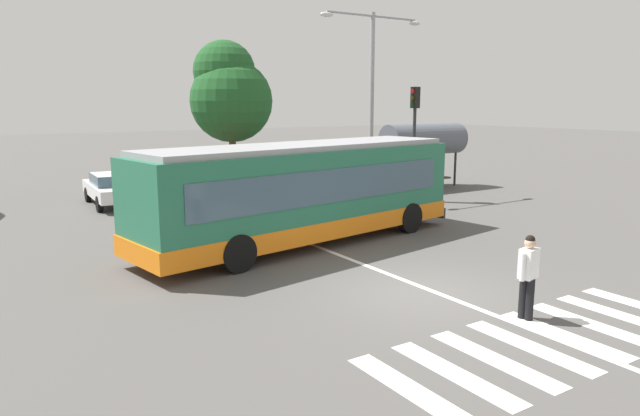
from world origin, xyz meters
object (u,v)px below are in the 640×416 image
object	(u,v)px
parked_car_teal	(180,182)
traffic_light_far_corner	(414,126)
parked_car_white	(114,187)
background_tree_right	(229,92)
pedestrian_crossing_street	(528,272)
bus_stop_shelter	(424,141)
city_transit_bus	(304,193)
twin_arm_street_lamp	(372,84)
parked_car_red	(231,177)

from	to	relation	value
parked_car_teal	traffic_light_far_corner	bearing A→B (deg)	-36.19
parked_car_white	background_tree_right	distance (m)	8.65
pedestrian_crossing_street	parked_car_teal	size ratio (longest dim) A/B	0.37
parked_car_white	bus_stop_shelter	xyz separation A→B (m)	(14.24, -3.53, 1.65)
background_tree_right	traffic_light_far_corner	bearing A→B (deg)	-64.57
pedestrian_crossing_street	parked_car_teal	xyz separation A→B (m)	(-0.81, 17.98, -0.20)
parked_car_white	traffic_light_far_corner	bearing A→B (deg)	-28.01
city_transit_bus	twin_arm_street_lamp	distance (m)	9.18
parked_car_teal	twin_arm_street_lamp	size ratio (longest dim) A/B	0.58
bus_stop_shelter	twin_arm_street_lamp	bearing A→B (deg)	-163.19
parked_car_teal	twin_arm_street_lamp	xyz separation A→B (m)	(6.98, -4.97, 4.30)
parked_car_red	pedestrian_crossing_street	bearing A→B (deg)	-95.79
city_transit_bus	traffic_light_far_corner	size ratio (longest dim) A/B	2.25
twin_arm_street_lamp	pedestrian_crossing_street	bearing A→B (deg)	-115.36
twin_arm_street_lamp	background_tree_right	distance (m)	8.72
parked_car_teal	bus_stop_shelter	size ratio (longest dim) A/B	1.00
pedestrian_crossing_street	bus_stop_shelter	world-z (taller)	bus_stop_shelter
traffic_light_far_corner	twin_arm_street_lamp	distance (m)	2.56
parked_car_red	parked_car_teal	bearing A→B (deg)	-172.11
twin_arm_street_lamp	background_tree_right	bearing A→B (deg)	110.27
pedestrian_crossing_street	twin_arm_street_lamp	distance (m)	14.97
parked_car_white	parked_car_red	xyz separation A→B (m)	(5.59, 0.50, 0.00)
traffic_light_far_corner	parked_car_red	bearing A→B (deg)	131.34
pedestrian_crossing_street	background_tree_right	xyz separation A→B (m)	(3.15, 21.19, 3.84)
twin_arm_street_lamp	parked_car_white	bearing A→B (deg)	153.94
city_transit_bus	parked_car_white	size ratio (longest dim) A/B	2.44
twin_arm_street_lamp	parked_car_red	bearing A→B (deg)	128.90
parked_car_white	parked_car_teal	bearing A→B (deg)	2.56
city_transit_bus	bus_stop_shelter	bearing A→B (deg)	31.00
parked_car_teal	background_tree_right	distance (m)	6.50
pedestrian_crossing_street	parked_car_white	bearing A→B (deg)	101.79
parked_car_white	parked_car_red	distance (m)	5.61
pedestrian_crossing_street	background_tree_right	size ratio (longest dim) A/B	0.23
pedestrian_crossing_street	background_tree_right	bearing A→B (deg)	81.55
city_transit_bus	twin_arm_street_lamp	bearing A→B (deg)	38.53
parked_car_red	twin_arm_street_lamp	distance (m)	8.09
pedestrian_crossing_street	traffic_light_far_corner	xyz separation A→B (m)	(7.60, 11.82, 2.33)
traffic_light_far_corner	twin_arm_street_lamp	world-z (taller)	twin_arm_street_lamp
city_transit_bus	background_tree_right	bearing A→B (deg)	74.92
parked_car_white	traffic_light_far_corner	size ratio (longest dim) A/B	0.92
twin_arm_street_lamp	traffic_light_far_corner	bearing A→B (deg)	-39.62
parked_car_red	bus_stop_shelter	bearing A→B (deg)	-24.95
city_transit_bus	twin_arm_street_lamp	size ratio (longest dim) A/B	1.39
bus_stop_shelter	pedestrian_crossing_street	bearing A→B (deg)	-126.27
parked_car_teal	traffic_light_far_corner	world-z (taller)	traffic_light_far_corner
background_tree_right	parked_car_teal	bearing A→B (deg)	-140.95
parked_car_red	traffic_light_far_corner	bearing A→B (deg)	-48.66
parked_car_white	bus_stop_shelter	world-z (taller)	bus_stop_shelter
pedestrian_crossing_street	parked_car_red	bearing A→B (deg)	84.21
city_transit_bus	twin_arm_street_lamp	xyz separation A→B (m)	(6.65, 5.30, 3.48)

